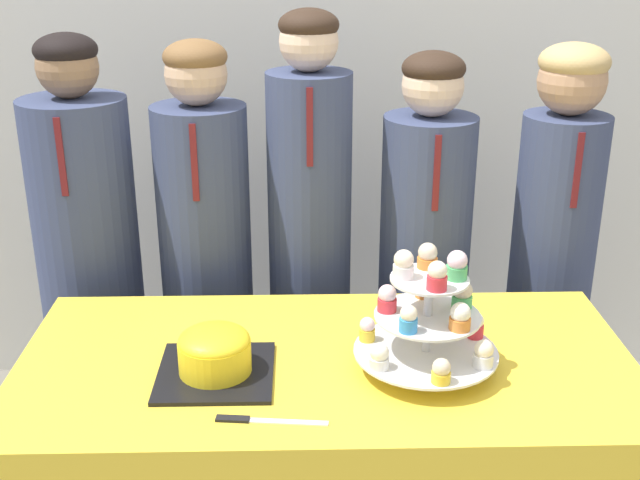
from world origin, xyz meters
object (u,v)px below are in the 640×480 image
at_px(round_cake, 215,353).
at_px(student_3, 422,288).
at_px(student_2, 310,270).
at_px(student_0, 92,287).
at_px(cake_knife, 253,420).
at_px(student_1, 208,285).
at_px(cupcake_stand, 429,315).
at_px(student_4, 550,277).

bearing_deg(round_cake, student_3, 49.68).
bearing_deg(student_2, student_0, 180.00).
height_order(cake_knife, student_0, student_0).
bearing_deg(student_3, student_0, 180.00).
xyz_separation_m(cake_knife, student_3, (0.48, 0.87, -0.11)).
xyz_separation_m(student_1, student_3, (0.67, -0.00, -0.02)).
relative_size(student_1, student_2, 0.95).
height_order(cake_knife, cupcake_stand, cupcake_stand).
xyz_separation_m(student_3, student_4, (0.40, -0.00, 0.03)).
distance_m(student_1, student_3, 0.67).
distance_m(cupcake_stand, student_0, 1.17).
bearing_deg(cake_knife, student_1, 107.97).
relative_size(student_0, student_1, 1.01).
distance_m(round_cake, cupcake_stand, 0.49).
distance_m(cupcake_stand, student_1, 0.91).
bearing_deg(cake_knife, student_3, 66.63).
relative_size(cupcake_stand, student_3, 0.24).
bearing_deg(student_3, cake_knife, -119.09).
distance_m(student_1, student_2, 0.32).
bearing_deg(cupcake_stand, student_0, 144.49).
distance_m(round_cake, student_3, 0.91).
distance_m(cupcake_stand, student_3, 0.72).
distance_m(cupcake_stand, student_2, 0.74).
height_order(student_0, student_1, student_0).
height_order(round_cake, student_3, student_3).
xyz_separation_m(round_cake, student_0, (-0.45, 0.68, -0.15)).
xyz_separation_m(cake_knife, student_4, (0.88, 0.87, -0.07)).
relative_size(student_3, student_4, 0.98).
relative_size(cupcake_stand, student_2, 0.22).
bearing_deg(student_4, round_cake, -145.14).
distance_m(round_cake, student_2, 0.72).
bearing_deg(student_3, cupcake_stand, -97.94).
distance_m(student_0, student_1, 0.36).
distance_m(cake_knife, student_3, 1.00).
bearing_deg(student_1, student_0, 180.00).
height_order(student_0, student_2, student_2).
relative_size(student_0, student_2, 0.96).
distance_m(cake_knife, student_1, 0.89).
relative_size(cake_knife, student_0, 0.16).
height_order(cupcake_stand, student_0, student_0).
height_order(cupcake_stand, student_1, student_1).
xyz_separation_m(round_cake, cake_knife, (0.09, -0.19, -0.05)).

